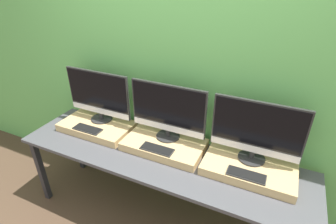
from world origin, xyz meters
TOP-DOWN VIEW (x-y plane):
  - wall_back at (0.00, 0.71)m, footprint 8.00×0.04m
  - workbench at (0.00, 0.32)m, footprint 2.43×0.64m
  - wooden_riser_left at (-0.70, 0.43)m, footprint 0.66×0.38m
  - monitor_left at (-0.70, 0.50)m, footprint 0.64×0.20m
  - keyboard_left at (-0.70, 0.30)m, footprint 0.27×0.10m
  - wooden_riser_center at (0.00, 0.43)m, footprint 0.66×0.38m
  - monitor_center at (0.00, 0.50)m, footprint 0.64×0.20m
  - keyboard_center at (0.00, 0.30)m, footprint 0.27×0.10m
  - wooden_riser_right at (0.70, 0.43)m, footprint 0.66×0.38m
  - monitor_right at (0.70, 0.50)m, footprint 0.64×0.20m
  - keyboard_right at (0.70, 0.30)m, footprint 0.27×0.10m

SIDE VIEW (x-z plane):
  - workbench at x=0.00m, z-range 0.31..1.05m
  - wooden_riser_left at x=-0.70m, z-range 0.74..0.81m
  - wooden_riser_center at x=0.00m, z-range 0.74..0.81m
  - wooden_riser_right at x=0.70m, z-range 0.74..0.81m
  - keyboard_left at x=-0.70m, z-range 0.81..0.83m
  - keyboard_center at x=0.00m, z-range 0.81..0.83m
  - keyboard_right at x=0.70m, z-range 0.81..0.83m
  - monitor_left at x=-0.70m, z-range 0.83..1.31m
  - monitor_center at x=0.00m, z-range 0.83..1.31m
  - monitor_right at x=0.70m, z-range 0.83..1.31m
  - wall_back at x=0.00m, z-range 0.00..2.60m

